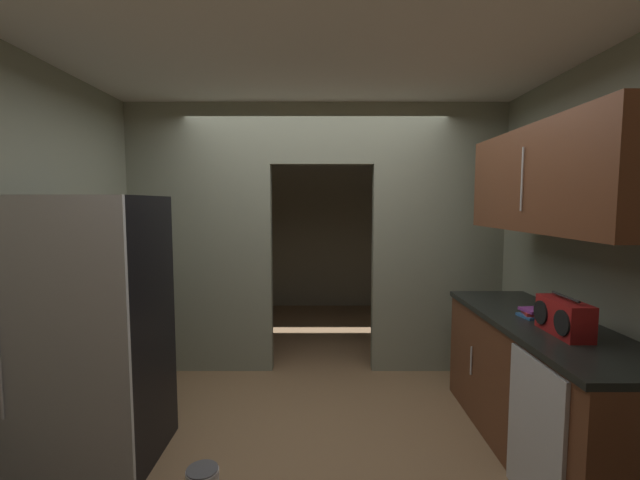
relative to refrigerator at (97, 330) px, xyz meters
name	(u,v)px	position (x,y,z in m)	size (l,w,h in m)	color
ground	(317,437)	(1.41, 0.25, -0.86)	(20.00, 20.00, 0.00)	brown
kitchen_overhead_slab	(317,72)	(1.41, 0.63, 1.80)	(4.06, 6.49, 0.06)	silver
kitchen_partition	(317,232)	(1.39, 1.50, 0.53)	(3.66, 0.12, 2.63)	gray
adjoining_room_shell	(319,228)	(1.41, 3.38, 0.45)	(3.66, 2.72, 2.63)	gray
refrigerator	(97,330)	(0.00, 0.00, 0.00)	(0.77, 0.76, 1.72)	black
lower_cabinet_run	(543,388)	(2.92, 0.07, -0.41)	(0.64, 1.90, 0.90)	brown
dishwasher	(536,436)	(2.61, -0.46, -0.44)	(0.02, 0.56, 0.84)	#B7BABC
upper_cabinet_counterside	(553,179)	(2.92, 0.07, 0.97)	(0.36, 1.71, 0.68)	brown
boombox	(566,318)	(2.88, -0.20, 0.14)	(0.16, 0.38, 0.23)	maroon
book_stack	(533,313)	(2.88, 0.17, 0.07)	(0.15, 0.17, 0.06)	#2D609E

